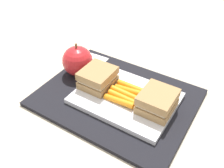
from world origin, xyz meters
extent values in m
plane|color=#B7AD99|center=(0.00, 0.00, 0.00)|extent=(2.40, 2.40, 0.00)
cube|color=black|center=(0.00, 0.00, 0.01)|extent=(0.36, 0.28, 0.01)
cube|color=white|center=(-0.03, 0.00, 0.02)|extent=(0.23, 0.17, 0.01)
cube|color=#9E7A4C|center=(-0.10, 0.00, 0.03)|extent=(0.07, 0.08, 0.02)
cube|color=beige|center=(-0.10, 0.00, 0.04)|extent=(0.07, 0.07, 0.01)
cube|color=#9E7A4C|center=(-0.10, 0.00, 0.06)|extent=(0.07, 0.08, 0.02)
cube|color=#9E7A4C|center=(0.05, 0.00, 0.03)|extent=(0.07, 0.08, 0.02)
cube|color=beige|center=(0.05, 0.00, 0.04)|extent=(0.07, 0.07, 0.01)
cube|color=#9E7A4C|center=(0.05, 0.00, 0.06)|extent=(0.07, 0.08, 0.02)
cylinder|color=orange|center=(-0.03, -0.03, 0.03)|extent=(0.08, 0.01, 0.01)
cylinder|color=orange|center=(-0.03, -0.01, 0.03)|extent=(0.08, 0.01, 0.02)
cylinder|color=orange|center=(-0.02, 0.00, 0.03)|extent=(0.08, 0.01, 0.02)
cylinder|color=orange|center=(-0.03, 0.02, 0.03)|extent=(0.08, 0.01, 0.02)
cylinder|color=orange|center=(-0.02, 0.03, 0.03)|extent=(0.08, 0.01, 0.02)
sphere|color=red|center=(0.13, -0.02, 0.05)|extent=(0.08, 0.08, 0.08)
cylinder|color=brown|center=(0.13, -0.02, 0.09)|extent=(0.01, 0.00, 0.01)
cube|color=white|center=(0.14, -0.09, 0.01)|extent=(0.07, 0.07, 0.00)
camera|label=1|loc=(-0.23, 0.39, 0.42)|focal=40.72mm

